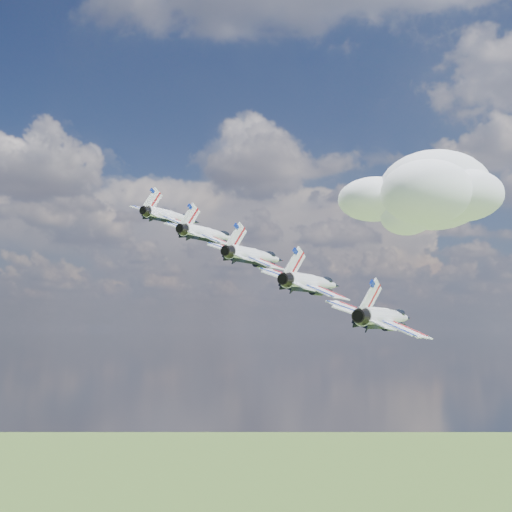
% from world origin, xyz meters
% --- Properties ---
extents(cloud_far, '(54.78, 43.04, 21.52)m').
position_xyz_m(cloud_far, '(12.39, 177.00, 186.66)').
color(cloud_far, white).
extents(jet_0, '(13.53, 15.73, 6.91)m').
position_xyz_m(jet_0, '(-20.51, 34.18, 159.54)').
color(jet_0, silver).
extents(jet_1, '(13.53, 15.73, 6.91)m').
position_xyz_m(jet_1, '(-12.86, 26.95, 155.87)').
color(jet_1, white).
extents(jet_2, '(13.53, 15.73, 6.91)m').
position_xyz_m(jet_2, '(-5.21, 19.71, 152.20)').
color(jet_2, white).
extents(jet_3, '(13.53, 15.73, 6.91)m').
position_xyz_m(jet_3, '(2.44, 12.47, 148.53)').
color(jet_3, silver).
extents(jet_4, '(13.53, 15.73, 6.91)m').
position_xyz_m(jet_4, '(10.09, 5.23, 144.85)').
color(jet_4, white).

